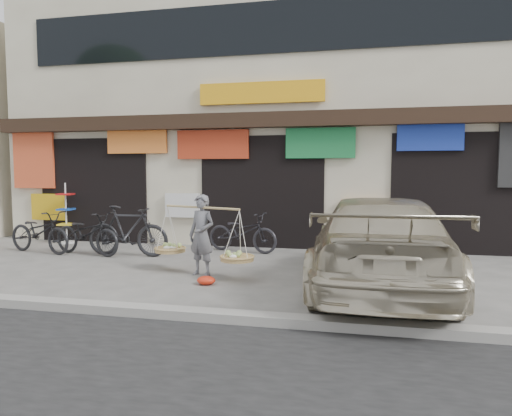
% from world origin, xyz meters
% --- Properties ---
extents(ground, '(70.00, 70.00, 0.00)m').
position_xyz_m(ground, '(0.00, 0.00, 0.00)').
color(ground, slate).
rests_on(ground, ground).
extents(kerb, '(70.00, 0.25, 0.12)m').
position_xyz_m(kerb, '(0.00, -2.00, 0.06)').
color(kerb, gray).
rests_on(kerb, ground).
extents(shophouse_block, '(14.00, 6.32, 7.00)m').
position_xyz_m(shophouse_block, '(-0.00, 6.42, 3.45)').
color(shophouse_block, beige).
rests_on(shophouse_block, ground).
extents(street_vendor, '(1.99, 1.11, 1.44)m').
position_xyz_m(street_vendor, '(-0.43, 0.32, 0.65)').
color(street_vendor, slate).
rests_on(street_vendor, ground).
extents(bike_0, '(1.92, 1.06, 0.96)m').
position_xyz_m(bike_0, '(-3.58, 1.70, 0.48)').
color(bike_0, black).
rests_on(bike_0, ground).
extents(bike_1, '(1.86, 0.59, 1.11)m').
position_xyz_m(bike_1, '(-2.61, 1.73, 0.55)').
color(bike_1, black).
rests_on(bike_1, ground).
extents(bike_2, '(1.84, 1.02, 0.91)m').
position_xyz_m(bike_2, '(-0.30, 2.79, 0.46)').
color(bike_2, '#27262B').
rests_on(bike_2, ground).
extents(bike_3, '(1.92, 1.06, 0.96)m').
position_xyz_m(bike_3, '(-4.77, 1.70, 0.48)').
color(bike_3, black).
rests_on(bike_3, ground).
extents(suv, '(2.04, 4.99, 1.45)m').
position_xyz_m(suv, '(2.58, 0.12, 0.72)').
color(suv, beige).
rests_on(suv, ground).
extents(display_rack, '(0.44, 0.44, 1.55)m').
position_xyz_m(display_rack, '(-5.06, 3.10, 0.63)').
color(display_rack, silver).
rests_on(display_rack, ground).
extents(red_bag, '(0.31, 0.25, 0.14)m').
position_xyz_m(red_bag, '(-0.15, -0.31, 0.07)').
color(red_bag, red).
rests_on(red_bag, ground).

